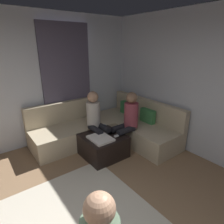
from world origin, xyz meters
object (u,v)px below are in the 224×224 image
at_px(ottoman, 103,145).
at_px(game_remote, 118,135).
at_px(sectional_couch, 109,128).
at_px(person_on_couch_side, 96,119).
at_px(person_on_couch_back, 127,119).
at_px(coffee_mug, 104,127).

xyz_separation_m(ottoman, game_remote, (0.18, 0.22, 0.22)).
xyz_separation_m(sectional_couch, person_on_couch_side, (0.15, -0.42, 0.38)).
bearing_deg(sectional_couch, person_on_couch_back, 5.67).
bearing_deg(game_remote, sectional_couch, 158.26).
height_order(ottoman, person_on_couch_back, person_on_couch_back).
height_order(coffee_mug, person_on_couch_side, person_on_couch_side).
distance_m(sectional_couch, person_on_couch_back, 0.67).
bearing_deg(person_on_couch_side, coffee_mug, 143.53).
bearing_deg(coffee_mug, sectional_couch, 129.10).
bearing_deg(coffee_mug, game_remote, 5.71).
bearing_deg(person_on_couch_side, game_remote, 108.49).
height_order(ottoman, person_on_couch_side, person_on_couch_side).
xyz_separation_m(coffee_mug, person_on_couch_back, (0.31, 0.35, 0.19)).
distance_m(coffee_mug, game_remote, 0.40).
relative_size(coffee_mug, game_remote, 0.63).
height_order(coffee_mug, game_remote, coffee_mug).
xyz_separation_m(sectional_couch, game_remote, (0.64, -0.26, 0.15)).
relative_size(sectional_couch, person_on_couch_back, 2.12).
xyz_separation_m(person_on_couch_back, person_on_couch_side, (-0.41, -0.47, 0.00)).
distance_m(coffee_mug, person_on_couch_back, 0.51).
height_order(person_on_couch_back, person_on_couch_side, same).
bearing_deg(game_remote, person_on_couch_side, -161.51).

